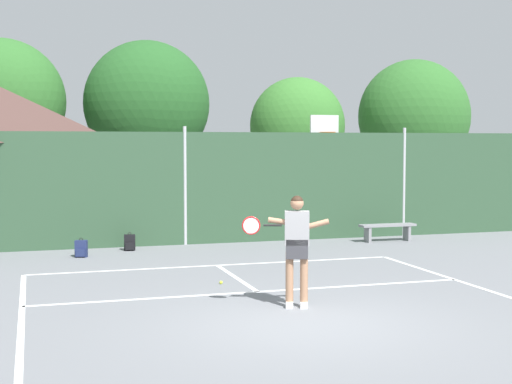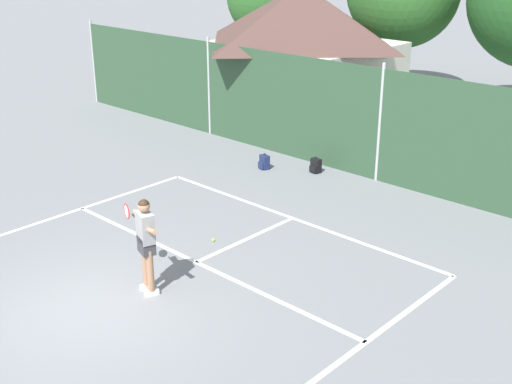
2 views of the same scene
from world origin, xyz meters
The scene contains 8 objects.
ground_plane centered at (0.00, 0.00, 0.00)m, with size 120.00×120.00×0.00m, color slate.
court_markings centered at (0.00, 0.65, 0.00)m, with size 8.30×11.10×0.01m.
chainlink_fence centered at (0.00, 9.00, 1.51)m, with size 26.09×0.09×3.16m.
clubhouse_building centered at (-5.40, 12.27, 2.41)m, with size 5.80×5.90×4.65m.
tennis_player centered at (0.23, 1.09, 1.11)m, with size 1.41×0.43×1.85m.
tennis_ball centered at (-0.46, 3.38, 0.03)m, with size 0.07×0.07×0.07m, color #CCE033.
backpack_navy centered at (-2.81, 7.60, 0.19)m, with size 0.32×0.30×0.46m.
backpack_black centered at (-1.56, 8.35, 0.19)m, with size 0.30×0.27×0.46m.
Camera 2 is at (8.98, -5.38, 6.21)m, focal length 46.25 mm.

